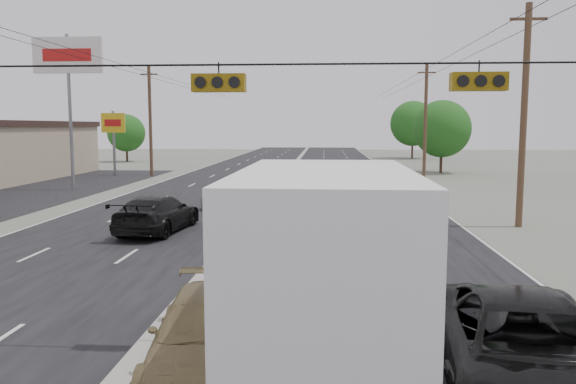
# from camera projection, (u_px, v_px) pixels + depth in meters

# --- Properties ---
(ground) EXTENTS (200.00, 200.00, 0.00)m
(ground) POSITION_uv_depth(u_px,v_px,m) (152.00, 347.00, 11.74)
(ground) COLOR #606356
(ground) RESTS_ON ground
(road_surface) EXTENTS (20.00, 160.00, 0.02)m
(road_surface) POSITION_uv_depth(u_px,v_px,m) (276.00, 189.00, 41.47)
(road_surface) COLOR black
(road_surface) RESTS_ON ground
(center_median) EXTENTS (0.50, 160.00, 0.20)m
(center_median) POSITION_uv_depth(u_px,v_px,m) (276.00, 187.00, 41.45)
(center_median) COLOR gray
(center_median) RESTS_ON ground
(parking_lot) EXTENTS (10.00, 42.00, 0.02)m
(parking_lot) POSITION_uv_depth(u_px,v_px,m) (18.00, 195.00, 37.62)
(parking_lot) COLOR black
(parking_lot) RESTS_ON ground
(utility_pole_left_c) EXTENTS (1.60, 0.30, 10.00)m
(utility_pole_left_c) POSITION_uv_depth(u_px,v_px,m) (150.00, 121.00, 51.60)
(utility_pole_left_c) COLOR #422D1E
(utility_pole_left_c) RESTS_ON ground
(utility_pole_right_b) EXTENTS (1.60, 0.30, 10.00)m
(utility_pole_right_b) POSITION_uv_depth(u_px,v_px,m) (524.00, 115.00, 25.19)
(utility_pole_right_b) COLOR #422D1E
(utility_pole_right_b) RESTS_ON ground
(utility_pole_right_c) EXTENTS (1.60, 0.30, 10.00)m
(utility_pole_right_c) POSITION_uv_depth(u_px,v_px,m) (425.00, 120.00, 49.96)
(utility_pole_right_c) COLOR #422D1E
(utility_pole_right_c) RESTS_ON ground
(traffic_signals) EXTENTS (25.00, 0.30, 0.54)m
(traffic_signals) POSITION_uv_depth(u_px,v_px,m) (214.00, 81.00, 11.00)
(traffic_signals) COLOR black
(traffic_signals) RESTS_ON ground
(pole_sign_billboard) EXTENTS (5.00, 0.25, 11.00)m
(pole_sign_billboard) POSITION_uv_depth(u_px,v_px,m) (68.00, 65.00, 39.40)
(pole_sign_billboard) COLOR slate
(pole_sign_billboard) RESTS_ON ground
(pole_sign_far) EXTENTS (2.20, 0.25, 6.00)m
(pole_sign_far) POSITION_uv_depth(u_px,v_px,m) (113.00, 128.00, 51.91)
(pole_sign_far) COLOR slate
(pole_sign_far) RESTS_ON ground
(tree_left_far) EXTENTS (4.80, 4.80, 6.12)m
(tree_left_far) POSITION_uv_depth(u_px,v_px,m) (126.00, 133.00, 72.20)
(tree_left_far) COLOR #382619
(tree_left_far) RESTS_ON ground
(tree_right_mid) EXTENTS (5.60, 5.60, 7.14)m
(tree_right_mid) POSITION_uv_depth(u_px,v_px,m) (442.00, 129.00, 54.84)
(tree_right_mid) COLOR #382619
(tree_right_mid) RESTS_ON ground
(tree_right_far) EXTENTS (6.40, 6.40, 8.16)m
(tree_right_far) POSITION_uv_depth(u_px,v_px,m) (413.00, 124.00, 79.48)
(tree_right_far) COLOR #382619
(tree_right_far) RESTS_ON ground
(box_truck) EXTENTS (2.81, 7.74, 3.91)m
(box_truck) POSITION_uv_depth(u_px,v_px,m) (326.00, 275.00, 9.83)
(box_truck) COLOR black
(box_truck) RESTS_ON ground
(tan_sedan) EXTENTS (2.49, 5.09, 1.42)m
(tan_sedan) POSITION_uv_depth(u_px,v_px,m) (207.00, 334.00, 10.56)
(tan_sedan) COLOR olive
(tan_sedan) RESTS_ON ground
(red_sedan) EXTENTS (1.67, 4.36, 1.42)m
(red_sedan) POSITION_uv_depth(u_px,v_px,m) (303.00, 268.00, 15.51)
(red_sedan) COLOR #B10A19
(red_sedan) RESTS_ON ground
(black_suv) EXTENTS (3.42, 6.40, 1.71)m
(black_suv) POSITION_uv_depth(u_px,v_px,m) (529.00, 354.00, 9.30)
(black_suv) COLOR black
(black_suv) RESTS_ON ground
(queue_car_a) EXTENTS (1.49, 3.60, 1.22)m
(queue_car_a) POSITION_uv_depth(u_px,v_px,m) (277.00, 224.00, 22.96)
(queue_car_a) COLOR black
(queue_car_a) RESTS_ON ground
(queue_car_b) EXTENTS (2.10, 4.69, 1.49)m
(queue_car_b) POSITION_uv_depth(u_px,v_px,m) (321.00, 248.00, 17.82)
(queue_car_b) COLOR white
(queue_car_b) RESTS_ON ground
(queue_car_c) EXTENTS (2.23, 4.57, 1.25)m
(queue_car_c) POSITION_uv_depth(u_px,v_px,m) (391.00, 212.00, 26.17)
(queue_car_c) COLOR #919498
(queue_car_c) RESTS_ON ground
(oncoming_near) EXTENTS (2.85, 5.78, 1.62)m
(oncoming_near) POSITION_uv_depth(u_px,v_px,m) (157.00, 214.00, 24.41)
(oncoming_near) COLOR black
(oncoming_near) RESTS_ON ground
(oncoming_far) EXTENTS (3.13, 5.76, 1.53)m
(oncoming_far) POSITION_uv_depth(u_px,v_px,m) (235.00, 192.00, 32.65)
(oncoming_far) COLOR #A9ABB1
(oncoming_far) RESTS_ON ground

